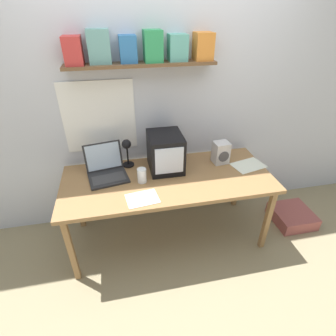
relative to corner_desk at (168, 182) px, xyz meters
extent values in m
plane|color=gray|center=(0.00, 0.00, -0.67)|extent=(12.00, 12.00, 0.00)
cube|color=silver|center=(0.00, 0.47, 0.63)|extent=(5.60, 0.06, 2.60)
cube|color=white|center=(-0.54, 0.44, 0.50)|extent=(0.64, 0.01, 0.65)
cube|color=brown|center=(-0.15, 0.35, 0.95)|extent=(1.24, 0.18, 0.02)
cube|color=#BD3332|center=(-0.66, 0.37, 1.07)|extent=(0.14, 0.16, 0.20)
cube|color=#629A99|center=(-0.47, 0.38, 1.09)|extent=(0.17, 0.13, 0.25)
cube|color=#2C6AAC|center=(-0.25, 0.38, 1.06)|extent=(0.13, 0.13, 0.20)
cube|color=#2D9257|center=(-0.05, 0.37, 1.08)|extent=(0.15, 0.15, 0.24)
cube|color=#5AA89E|center=(0.16, 0.37, 1.06)|extent=(0.15, 0.14, 0.20)
cube|color=orange|center=(0.37, 0.37, 1.07)|extent=(0.15, 0.16, 0.21)
cube|color=olive|center=(0.00, 0.00, 0.04)|extent=(1.86, 0.78, 0.03)
cube|color=olive|center=(-0.87, -0.33, -0.33)|extent=(0.04, 0.05, 0.69)
cube|color=olive|center=(0.87, -0.33, -0.33)|extent=(0.04, 0.05, 0.69)
cube|color=olive|center=(-0.87, 0.33, -0.33)|extent=(0.04, 0.05, 0.69)
cube|color=olive|center=(0.87, 0.33, -0.33)|extent=(0.04, 0.05, 0.69)
cube|color=black|center=(0.01, 0.17, 0.22)|extent=(0.30, 0.35, 0.34)
cube|color=silver|center=(0.01, -0.01, 0.23)|extent=(0.25, 0.01, 0.24)
cube|color=#232326|center=(-0.52, 0.09, 0.06)|extent=(0.37, 0.31, 0.02)
cube|color=#38383A|center=(-0.52, 0.07, 0.07)|extent=(0.30, 0.19, 0.00)
cube|color=#232326|center=(-0.55, 0.24, 0.20)|extent=(0.34, 0.12, 0.25)
cube|color=silver|center=(-0.55, 0.24, 0.20)|extent=(0.31, 0.11, 0.23)
cylinder|color=black|center=(-0.33, 0.28, 0.06)|extent=(0.11, 0.11, 0.01)
cylinder|color=black|center=(-0.33, 0.28, 0.19)|extent=(0.02, 0.02, 0.24)
sphere|color=black|center=(-0.33, 0.23, 0.31)|extent=(0.08, 0.08, 0.08)
cylinder|color=white|center=(-0.23, -0.02, 0.12)|extent=(0.08, 0.08, 0.13)
cylinder|color=orange|center=(-0.23, -0.02, 0.10)|extent=(0.07, 0.07, 0.09)
cube|color=silver|center=(0.55, 0.16, 0.16)|extent=(0.15, 0.14, 0.21)
cylinder|color=#4C4C51|center=(0.56, 0.10, 0.15)|extent=(0.11, 0.02, 0.11)
cube|color=silver|center=(0.80, 0.04, 0.06)|extent=(0.34, 0.27, 0.00)
cube|color=white|center=(-0.26, -0.25, 0.06)|extent=(0.27, 0.22, 0.00)
cube|color=#9D504C|center=(1.37, -0.07, -0.60)|extent=(0.40, 0.40, 0.14)
camera|label=1|loc=(-0.39, -1.89, 1.37)|focal=28.00mm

